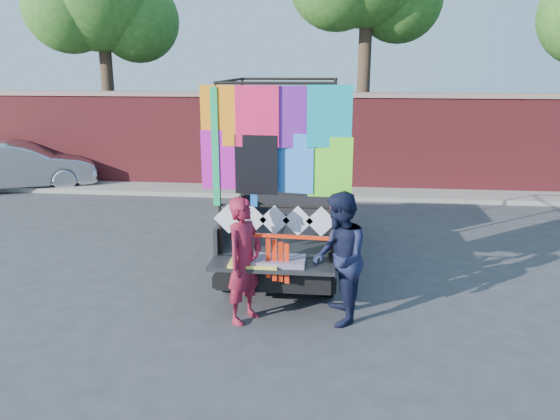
# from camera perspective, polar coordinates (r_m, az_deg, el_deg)

# --- Properties ---
(ground) EXTENTS (90.00, 90.00, 0.00)m
(ground) POSITION_cam_1_polar(r_m,az_deg,el_deg) (8.40, 3.30, -8.46)
(ground) COLOR #38383A
(ground) RESTS_ON ground
(brick_wall) EXTENTS (30.00, 0.45, 2.61)m
(brick_wall) POSITION_cam_1_polar(r_m,az_deg,el_deg) (14.84, 4.80, 7.19)
(brick_wall) COLOR maroon
(brick_wall) RESTS_ON ground
(curb) EXTENTS (30.00, 1.20, 0.12)m
(curb) POSITION_cam_1_polar(r_m,az_deg,el_deg) (14.38, 4.61, 1.81)
(curb) COLOR gray
(curb) RESTS_ON ground
(pickup_truck) EXTENTS (1.98, 4.97, 3.13)m
(pickup_truck) POSITION_cam_1_polar(r_m,az_deg,el_deg) (9.91, 1.10, 0.10)
(pickup_truck) COLOR black
(pickup_truck) RESTS_ON ground
(sedan) EXTENTS (4.17, 2.85, 1.30)m
(sedan) POSITION_cam_1_polar(r_m,az_deg,el_deg) (16.49, -25.48, 4.20)
(sedan) COLOR #A8AAAF
(sedan) RESTS_ON ground
(woman) EXTENTS (0.65, 0.74, 1.70)m
(woman) POSITION_cam_1_polar(r_m,az_deg,el_deg) (7.20, -3.74, -5.28)
(woman) COLOR maroon
(woman) RESTS_ON ground
(man) EXTENTS (0.76, 0.93, 1.77)m
(man) POSITION_cam_1_polar(r_m,az_deg,el_deg) (7.19, 6.19, -5.08)
(man) COLOR #151A35
(man) RESTS_ON ground
(streamer_bundle) EXTENTS (0.97, 0.11, 0.67)m
(streamer_bundle) POSITION_cam_1_polar(r_m,az_deg,el_deg) (7.13, 0.36, -4.30)
(streamer_bundle) COLOR #F62C0D
(streamer_bundle) RESTS_ON ground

